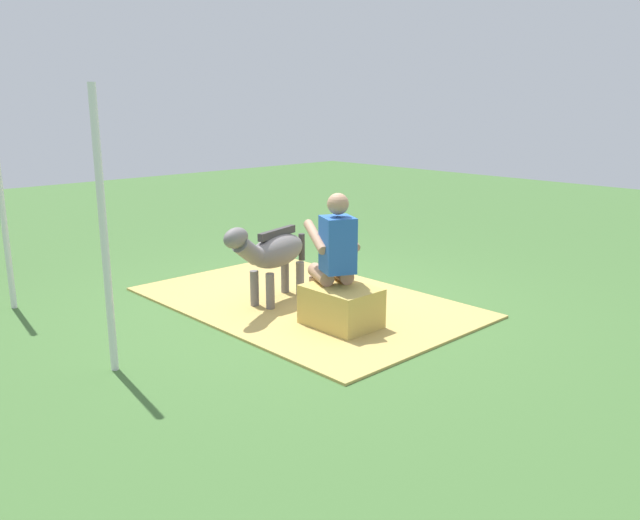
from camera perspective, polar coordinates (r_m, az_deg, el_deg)
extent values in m
plane|color=#426B33|center=(6.79, -0.59, -3.99)|extent=(24.00, 24.00, 0.00)
cube|color=tan|center=(6.84, -1.40, -3.75)|extent=(3.50, 2.31, 0.02)
cube|color=tan|center=(6.05, 1.88, -4.25)|extent=(0.68, 0.51, 0.40)
cylinder|color=tan|center=(6.16, 0.06, -1.29)|extent=(0.42, 0.30, 0.14)
cylinder|color=tan|center=(6.42, -0.50, -3.18)|extent=(0.11, 0.11, 0.40)
cube|color=black|center=(6.47, -0.49, -4.62)|extent=(0.24, 0.18, 0.06)
cylinder|color=tan|center=(6.22, 1.81, -1.14)|extent=(0.42, 0.30, 0.14)
cylinder|color=tan|center=(6.48, 1.19, -3.02)|extent=(0.11, 0.11, 0.40)
cube|color=black|center=(6.53, 1.18, -4.45)|extent=(0.24, 0.18, 0.06)
cube|color=#2659B2|center=(5.93, 1.59, 1.39)|extent=(0.39, 0.38, 0.52)
cylinder|color=tan|center=(6.03, -0.42, 2.10)|extent=(0.49, 0.29, 0.26)
cylinder|color=tan|center=(6.13, 2.43, 2.29)|extent=(0.49, 0.29, 0.26)
sphere|color=tan|center=(5.86, 1.61, 5.02)|extent=(0.20, 0.20, 0.20)
ellipsoid|color=slate|center=(6.74, -3.82, 0.83)|extent=(0.53, 0.89, 0.34)
cylinder|color=slate|center=(6.55, -4.46, -2.88)|extent=(0.09, 0.09, 0.39)
cylinder|color=slate|center=(6.67, -5.86, -2.61)|extent=(0.09, 0.09, 0.39)
cylinder|color=slate|center=(7.00, -1.78, -1.75)|extent=(0.09, 0.09, 0.39)
cylinder|color=slate|center=(7.10, -3.14, -1.52)|extent=(0.09, 0.09, 0.39)
cylinder|color=slate|center=(6.32, -6.44, 0.84)|extent=(0.27, 0.40, 0.33)
ellipsoid|color=slate|center=(6.15, -7.50, 1.96)|extent=(0.24, 0.35, 0.20)
cube|color=#3A3838|center=(6.70, -3.85, 2.42)|extent=(0.22, 0.59, 0.08)
cylinder|color=#3A3838|center=(7.13, -1.64, 1.17)|extent=(0.07, 0.07, 0.30)
cylinder|color=silver|center=(5.13, -18.70, 2.25)|extent=(0.06, 0.06, 2.23)
cylinder|color=silver|center=(7.18, -26.49, 4.66)|extent=(0.06, 0.06, 2.23)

